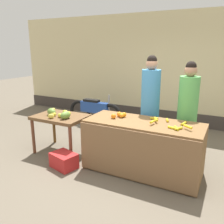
# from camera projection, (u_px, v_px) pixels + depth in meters

# --- Properties ---
(ground_plane) EXTENTS (24.00, 24.00, 0.00)m
(ground_plane) POSITION_uv_depth(u_px,v_px,m) (124.00, 166.00, 4.20)
(ground_plane) COLOR #665B4C
(market_wall_back) EXTENTS (9.78, 0.23, 2.93)m
(market_wall_back) POSITION_uv_depth(u_px,v_px,m) (170.00, 71.00, 6.34)
(market_wall_back) COLOR beige
(market_wall_back) RESTS_ON ground
(fruit_stall_counter) EXTENTS (1.90, 0.79, 0.87)m
(fruit_stall_counter) POSITION_uv_depth(u_px,v_px,m) (142.00, 147.00, 3.92)
(fruit_stall_counter) COLOR brown
(fruit_stall_counter) RESTS_ON ground
(side_table_wooden) EXTENTS (1.00, 0.71, 0.75)m
(side_table_wooden) POSITION_uv_depth(u_px,v_px,m) (61.00, 121.00, 4.63)
(side_table_wooden) COLOR brown
(side_table_wooden) RESTS_ON ground
(banana_bunch_pile) EXTENTS (0.73, 0.48, 0.07)m
(banana_bunch_pile) POSITION_uv_depth(u_px,v_px,m) (170.00, 124.00, 3.65)
(banana_bunch_pile) COLOR gold
(banana_bunch_pile) RESTS_ON fruit_stall_counter
(orange_pile) EXTENTS (0.20, 0.25, 0.09)m
(orange_pile) POSITION_uv_depth(u_px,v_px,m) (119.00, 115.00, 4.06)
(orange_pile) COLOR orange
(orange_pile) RESTS_ON fruit_stall_counter
(mango_papaya_pile) EXTENTS (0.70, 0.54, 0.14)m
(mango_papaya_pile) POSITION_uv_depth(u_px,v_px,m) (59.00, 114.00, 4.53)
(mango_papaya_pile) COLOR yellow
(mango_papaya_pile) RESTS_ON side_table_wooden
(vendor_woman_blue_shirt) EXTENTS (0.34, 0.34, 1.90)m
(vendor_woman_blue_shirt) POSITION_uv_depth(u_px,v_px,m) (150.00, 107.00, 4.39)
(vendor_woman_blue_shirt) COLOR #33333D
(vendor_woman_blue_shirt) RESTS_ON ground
(vendor_woman_green_shirt) EXTENTS (0.34, 0.34, 1.81)m
(vendor_woman_green_shirt) POSITION_uv_depth(u_px,v_px,m) (187.00, 113.00, 4.14)
(vendor_woman_green_shirt) COLOR #33333D
(vendor_woman_green_shirt) RESTS_ON ground
(parked_motorcycle) EXTENTS (1.60, 0.18, 0.88)m
(parked_motorcycle) POSITION_uv_depth(u_px,v_px,m) (95.00, 111.00, 6.31)
(parked_motorcycle) COLOR black
(parked_motorcycle) RESTS_ON ground
(produce_crate) EXTENTS (0.51, 0.42, 0.26)m
(produce_crate) POSITION_uv_depth(u_px,v_px,m) (64.00, 160.00, 4.12)
(produce_crate) COLOR red
(produce_crate) RESTS_ON ground
(produce_sack) EXTENTS (0.44, 0.46, 0.55)m
(produce_sack) POSITION_uv_depth(u_px,v_px,m) (115.00, 131.00, 5.14)
(produce_sack) COLOR tan
(produce_sack) RESTS_ON ground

